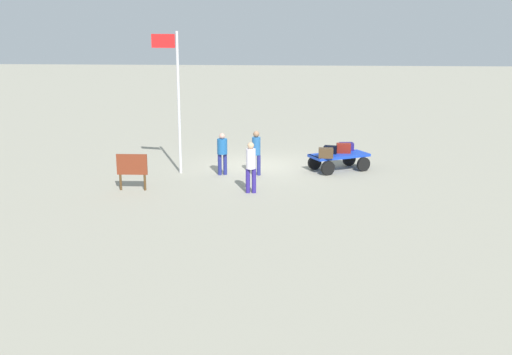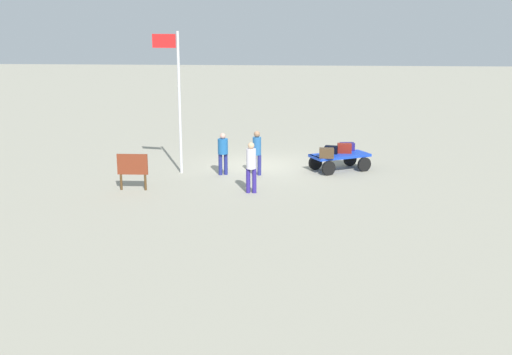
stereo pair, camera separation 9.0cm
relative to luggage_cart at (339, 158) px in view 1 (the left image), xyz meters
The scene contains 11 objects.
ground_plane 3.11m from the luggage_cart, ahead, with size 120.00×120.00×0.00m, color gray.
luggage_cart is the anchor object (origin of this frame).
suitcase_navy 0.91m from the luggage_cart, 52.56° to the left, with size 0.53×0.40×0.34m.
suitcase_tan 0.45m from the luggage_cart, 21.16° to the right, with size 0.54×0.42×0.28m.
suitcase_olive 0.47m from the luggage_cart, 128.18° to the right, with size 0.53×0.32×0.36m.
suitcase_dark 0.88m from the luggage_cart, 114.05° to the right, with size 0.57×0.41×0.29m.
worker_lead 4.60m from the luggage_cart, 48.35° to the left, with size 0.34×0.33×1.68m.
worker_trailing 3.21m from the luggage_cart, 17.00° to the left, with size 0.40×0.40×1.62m.
worker_supervisor 4.41m from the luggage_cart, 13.04° to the left, with size 0.46×0.46×1.54m.
flagpole 6.52m from the luggage_cart, ahead, with size 0.98×0.21×5.13m.
signboard 7.74m from the luggage_cart, 25.64° to the left, with size 1.02×0.10×1.22m.
Camera 1 is at (-1.53, 23.40, 5.38)m, focal length 43.59 mm.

